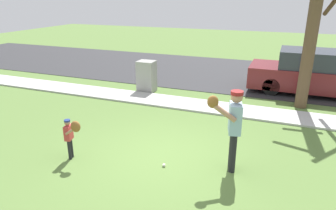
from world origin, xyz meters
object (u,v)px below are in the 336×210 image
(person_child, at_px, (71,133))
(parked_suv_maroon, at_px, (314,73))
(street_tree_near, at_px, (314,21))
(baseball, at_px, (164,165))
(person_adult, at_px, (233,122))
(utility_cabinet, at_px, (147,76))

(person_child, xyz_separation_m, parked_suv_maroon, (5.34, 7.52, 0.13))
(street_tree_near, bearing_deg, person_child, -130.86)
(baseball, height_order, street_tree_near, street_tree_near)
(street_tree_near, bearing_deg, parked_suv_maroon, 77.31)
(person_child, distance_m, parked_suv_maroon, 9.23)
(person_adult, xyz_separation_m, street_tree_near, (1.49, 4.84, 1.71))
(baseball, xyz_separation_m, utility_cabinet, (-2.75, 4.99, 0.56))
(person_adult, bearing_deg, parked_suv_maroon, -119.69)
(street_tree_near, height_order, parked_suv_maroon, street_tree_near)
(street_tree_near, bearing_deg, baseball, -118.57)
(baseball, bearing_deg, parked_suv_maroon, 65.17)
(person_child, distance_m, baseball, 2.21)
(person_child, height_order, baseball, person_child)
(utility_cabinet, distance_m, parked_suv_maroon, 6.38)
(person_child, distance_m, street_tree_near, 7.85)
(baseball, bearing_deg, utility_cabinet, 118.92)
(person_adult, distance_m, street_tree_near, 5.34)
(person_adult, bearing_deg, utility_cabinet, -61.67)
(person_child, bearing_deg, utility_cabinet, 83.36)
(person_child, xyz_separation_m, street_tree_near, (4.94, 5.71, 2.16))
(baseball, relative_size, street_tree_near, 0.01)
(utility_cabinet, xyz_separation_m, street_tree_near, (5.62, 0.27, 2.22))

